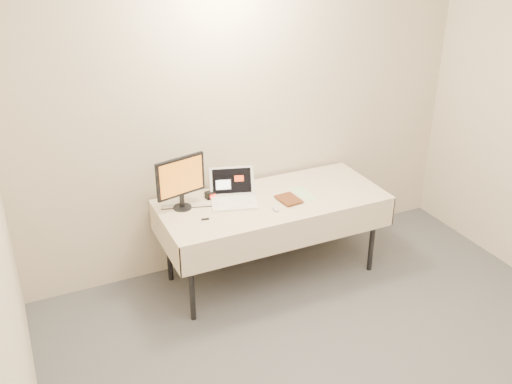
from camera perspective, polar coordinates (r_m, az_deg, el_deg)
name	(u,v)px	position (r m, az deg, el deg)	size (l,w,h in m)	color
back_wall	(249,111)	(4.81, -0.67, 8.07)	(4.00, 0.10, 2.70)	beige
table	(272,206)	(4.69, 1.65, -1.36)	(1.86, 0.81, 0.74)	black
laptop	(233,194)	(4.62, -2.30, -0.18)	(0.44, 0.43, 0.24)	white
monitor	(181,179)	(4.44, -7.55, 1.29)	(0.41, 0.18, 0.43)	black
book	(281,191)	(4.56, 2.48, 0.10)	(0.16, 0.02, 0.21)	#92421A
alarm_clock	(213,194)	(4.69, -4.29, -0.19)	(0.15, 0.08, 0.06)	black
clicker	(276,209)	(4.49, 1.97, -1.67)	(0.05, 0.09, 0.02)	silver
paper_form	(303,193)	(4.77, 4.74, -0.15)	(0.11, 0.27, 0.00)	#BEE6B7
usb_dongle	(205,219)	(4.36, -5.10, -2.72)	(0.06, 0.02, 0.01)	black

